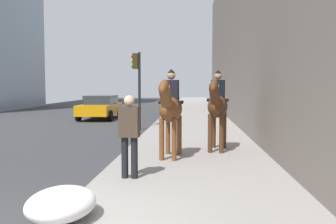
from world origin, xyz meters
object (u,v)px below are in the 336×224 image
traffic_light_near_curb (137,78)px  mounted_horse_near (170,108)px  car_near_lane (100,107)px  mounted_horse_far (217,105)px  pedestrian_greeting (129,131)px

traffic_light_near_curb → mounted_horse_near: bearing=-164.9°
car_near_lane → traffic_light_near_curb: traffic_light_near_curb is taller
mounted_horse_near → mounted_horse_far: bearing=138.6°
car_near_lane → mounted_horse_near: bearing=21.6°
mounted_horse_far → traffic_light_near_curb: size_ratio=0.67×
pedestrian_greeting → car_near_lane: bearing=20.7°
pedestrian_greeting → car_near_lane: 15.73m
mounted_horse_near → traffic_light_near_curb: size_ratio=0.66×
pedestrian_greeting → traffic_light_near_curb: traffic_light_near_curb is taller
mounted_horse_near → traffic_light_near_curb: (7.21, 1.94, 0.95)m
mounted_horse_near → mounted_horse_far: mounted_horse_far is taller
mounted_horse_near → pedestrian_greeting: (-2.28, 0.70, -0.34)m
mounted_horse_near → traffic_light_near_curb: bearing=-158.7°
mounted_horse_near → mounted_horse_far: 1.75m
mounted_horse_near → car_near_lane: (12.84, 5.06, -0.68)m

